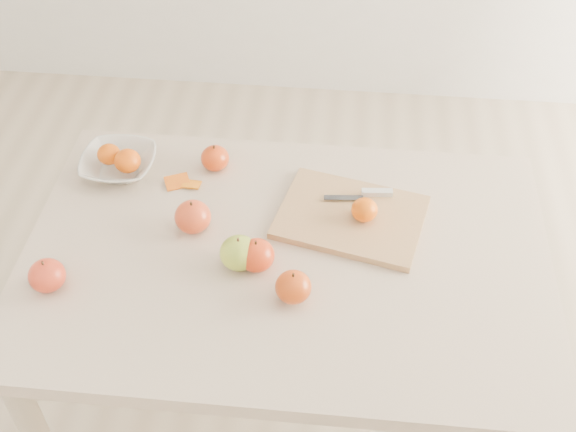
# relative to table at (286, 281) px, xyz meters

# --- Properties ---
(ground) EXTENTS (3.50, 3.50, 0.00)m
(ground) POSITION_rel_table_xyz_m (0.00, 0.00, -0.65)
(ground) COLOR #C6B293
(ground) RESTS_ON ground
(table) EXTENTS (1.20, 0.80, 0.75)m
(table) POSITION_rel_table_xyz_m (0.00, 0.00, 0.00)
(table) COLOR #CAB398
(table) RESTS_ON ground
(cutting_board) EXTENTS (0.38, 0.31, 0.02)m
(cutting_board) POSITION_rel_table_xyz_m (0.14, 0.12, 0.11)
(cutting_board) COLOR tan
(cutting_board) RESTS_ON table
(board_tangerine) EXTENTS (0.06, 0.06, 0.05)m
(board_tangerine) POSITION_rel_table_xyz_m (0.17, 0.11, 0.14)
(board_tangerine) COLOR #D65307
(board_tangerine) RESTS_ON cutting_board
(fruit_bowl) EXTENTS (0.19, 0.19, 0.05)m
(fruit_bowl) POSITION_rel_table_xyz_m (-0.45, 0.24, 0.12)
(fruit_bowl) COLOR silver
(fruit_bowl) RESTS_ON table
(bowl_tangerine_near) EXTENTS (0.06, 0.06, 0.05)m
(bowl_tangerine_near) POSITION_rel_table_xyz_m (-0.48, 0.25, 0.14)
(bowl_tangerine_near) COLOR #E34D08
(bowl_tangerine_near) RESTS_ON fruit_bowl
(bowl_tangerine_far) EXTENTS (0.07, 0.07, 0.06)m
(bowl_tangerine_far) POSITION_rel_table_xyz_m (-0.42, 0.23, 0.15)
(bowl_tangerine_far) COLOR #D64907
(bowl_tangerine_far) RESTS_ON fruit_bowl
(orange_peel_a) EXTENTS (0.07, 0.07, 0.01)m
(orange_peel_a) POSITION_rel_table_xyz_m (-0.29, 0.21, 0.10)
(orange_peel_a) COLOR #CE580E
(orange_peel_a) RESTS_ON table
(orange_peel_b) EXTENTS (0.05, 0.04, 0.01)m
(orange_peel_b) POSITION_rel_table_xyz_m (-0.26, 0.20, 0.10)
(orange_peel_b) COLOR orange
(orange_peel_b) RESTS_ON table
(paring_knife) EXTENTS (0.17, 0.05, 0.01)m
(paring_knife) POSITION_rel_table_xyz_m (0.19, 0.19, 0.12)
(paring_knife) COLOR silver
(paring_knife) RESTS_ON cutting_board
(apple_green) EXTENTS (0.09, 0.09, 0.08)m
(apple_green) POSITION_rel_table_xyz_m (-0.10, -0.04, 0.14)
(apple_green) COLOR olive
(apple_green) RESTS_ON table
(apple_red_b) EXTENTS (0.09, 0.09, 0.08)m
(apple_red_b) POSITION_rel_table_xyz_m (-0.22, 0.06, 0.14)
(apple_red_b) COLOR #9B110E
(apple_red_b) RESTS_ON table
(apple_red_e) EXTENTS (0.08, 0.08, 0.07)m
(apple_red_e) POSITION_rel_table_xyz_m (-0.06, -0.05, 0.14)
(apple_red_e) COLOR #A40C06
(apple_red_e) RESTS_ON table
(apple_red_d) EXTENTS (0.08, 0.08, 0.07)m
(apple_red_d) POSITION_rel_table_xyz_m (-0.50, -0.15, 0.13)
(apple_red_d) COLOR #A41105
(apple_red_d) RESTS_ON table
(apple_red_a) EXTENTS (0.07, 0.07, 0.06)m
(apple_red_a) POSITION_rel_table_xyz_m (-0.21, 0.28, 0.13)
(apple_red_a) COLOR #A00505
(apple_red_a) RESTS_ON table
(apple_red_c) EXTENTS (0.08, 0.08, 0.07)m
(apple_red_c) POSITION_rel_table_xyz_m (0.03, -0.13, 0.13)
(apple_red_c) COLOR #961605
(apple_red_c) RESTS_ON table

